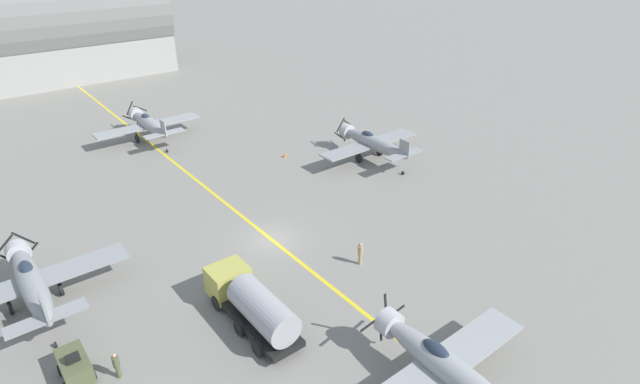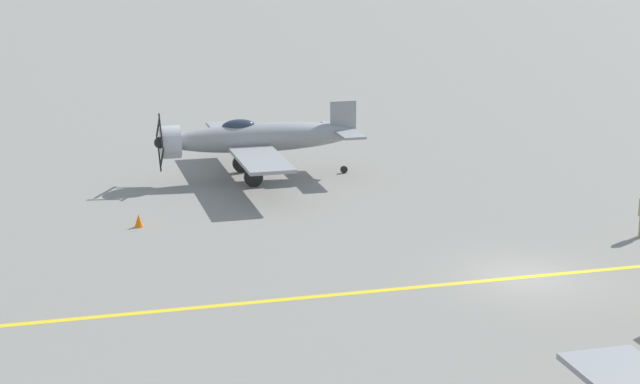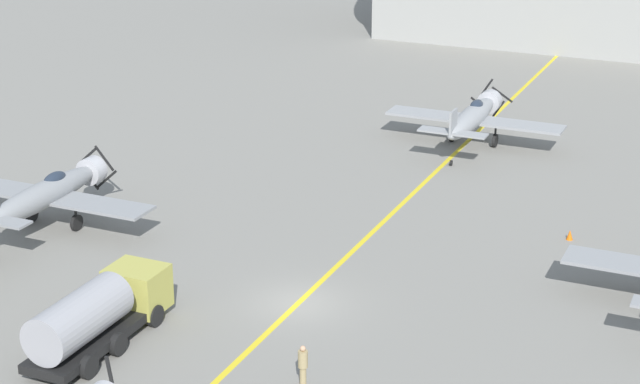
# 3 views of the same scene
# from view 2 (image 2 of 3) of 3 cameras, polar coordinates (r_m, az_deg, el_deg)

# --- Properties ---
(ground_plane) EXTENTS (400.00, 400.00, 0.00)m
(ground_plane) POSITION_cam_2_polar(r_m,az_deg,el_deg) (38.96, 10.96, -4.48)
(ground_plane) COLOR gray
(taxiway_stripe) EXTENTS (0.30, 160.00, 0.01)m
(taxiway_stripe) POSITION_cam_2_polar(r_m,az_deg,el_deg) (38.96, 10.96, -4.47)
(taxiway_stripe) COLOR yellow
(taxiway_stripe) RESTS_ON ground
(airplane_mid_right) EXTENTS (12.00, 9.98, 3.65)m
(airplane_mid_right) POSITION_cam_2_polar(r_m,az_deg,el_deg) (51.90, -3.55, 2.87)
(airplane_mid_right) COLOR gray
(airplane_mid_right) RESTS_ON ground
(traffic_cone) EXTENTS (0.36, 0.36, 0.55)m
(traffic_cone) POSITION_cam_2_polar(r_m,az_deg,el_deg) (44.80, -9.64, -1.51)
(traffic_cone) COLOR orange
(traffic_cone) RESTS_ON ground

